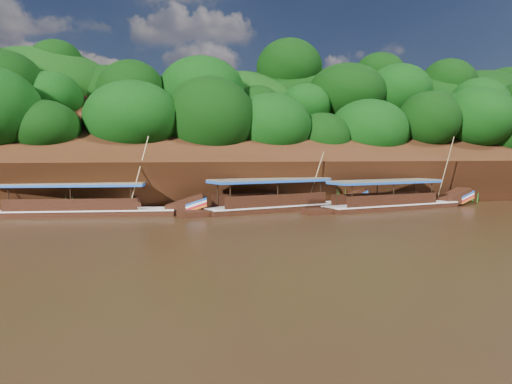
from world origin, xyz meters
TOP-DOWN VIEW (x-y plane):
  - ground at (0.00, 0.00)m, footprint 160.00×160.00m
  - riverbank at (-0.01, 22.73)m, footprint 120.00×30.06m
  - boat_0 at (10.99, 6.64)m, footprint 14.35×4.56m
  - boat_1 at (2.08, 8.08)m, footprint 14.39×5.55m
  - boat_2 at (-11.92, 8.71)m, footprint 14.81×4.24m
  - reeds at (-2.11, 9.51)m, footprint 49.80×2.51m

SIDE VIEW (x-z plane):
  - ground at x=0.00m, z-range 0.00..0.00m
  - boat_0 at x=10.99m, z-range -2.54..3.59m
  - boat_2 at x=-11.92m, z-range -2.50..3.54m
  - boat_1 at x=2.08m, z-range -1.92..3.04m
  - reeds at x=-2.11m, z-range -0.14..1.82m
  - riverbank at x=-0.01m, z-range -7.81..11.59m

